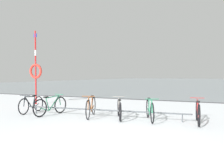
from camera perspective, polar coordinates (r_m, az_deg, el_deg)
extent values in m
cube|color=silver|center=(4.30, -10.39, -19.85)|extent=(80.00, 22.00, 0.08)
cube|color=gray|center=(69.37, 21.20, 0.66)|extent=(80.00, 110.00, 0.08)
cube|color=#47474C|center=(14.58, 14.23, -4.18)|extent=(80.00, 0.50, 0.05)
cylinder|color=#4C5156|center=(8.59, -2.58, -6.48)|extent=(6.38, 0.60, 0.05)
cylinder|color=#4C5156|center=(9.98, -18.33, -6.19)|extent=(0.04, 0.04, 0.28)
cylinder|color=#4C5156|center=(8.07, 17.12, -8.14)|extent=(0.04, 0.04, 0.28)
torus|color=black|center=(9.82, -21.13, -5.25)|extent=(0.11, 0.66, 0.66)
torus|color=black|center=(10.61, -17.82, -4.67)|extent=(0.11, 0.66, 0.66)
cylinder|color=#1E2328|center=(10.06, -20.01, -4.38)|extent=(0.09, 0.52, 0.56)
cylinder|color=#1E2328|center=(10.32, -18.93, -4.34)|extent=(0.05, 0.19, 0.50)
cylinder|color=#1E2328|center=(10.10, -19.77, -2.97)|extent=(0.10, 0.64, 0.08)
cylinder|color=#1E2328|center=(10.45, -18.48, -5.19)|extent=(0.08, 0.43, 0.18)
cylinder|color=#1E2328|center=(9.83, -21.01, -4.11)|extent=(0.05, 0.11, 0.39)
cube|color=black|center=(10.35, -18.71, -2.74)|extent=(0.10, 0.21, 0.05)
cylinder|color=#1E2328|center=(9.84, -20.90, -2.69)|extent=(0.46, 0.07, 0.02)
torus|color=black|center=(9.82, -12.72, -5.08)|extent=(0.14, 0.68, 0.68)
torus|color=black|center=(9.06, -17.51, -5.73)|extent=(0.14, 0.68, 0.68)
cylinder|color=#2D8C60|center=(9.55, -14.20, -4.56)|extent=(0.11, 0.57, 0.58)
cylinder|color=#2D8C60|center=(9.31, -15.75, -4.90)|extent=(0.06, 0.20, 0.51)
cylinder|color=#2D8C60|center=(9.47, -14.56, -3.09)|extent=(0.13, 0.71, 0.08)
cylinder|color=#2D8C60|center=(9.23, -16.42, -6.06)|extent=(0.10, 0.48, 0.19)
cylinder|color=#2D8C60|center=(9.76, -12.90, -3.95)|extent=(0.05, 0.12, 0.40)
cube|color=black|center=(9.22, -16.14, -3.15)|extent=(0.11, 0.21, 0.05)
cylinder|color=#2D8C60|center=(9.71, -13.08, -2.51)|extent=(0.46, 0.08, 0.02)
torus|color=black|center=(8.20, -6.00, -6.37)|extent=(0.24, 0.69, 0.71)
torus|color=black|center=(9.26, -4.60, -5.39)|extent=(0.24, 0.69, 0.71)
cylinder|color=brown|center=(8.53, -5.51, -5.16)|extent=(0.20, 0.56, 0.60)
cylinder|color=brown|center=(8.87, -5.05, -5.04)|extent=(0.09, 0.20, 0.54)
cylinder|color=brown|center=(8.58, -5.41, -3.34)|extent=(0.24, 0.69, 0.09)
cylinder|color=brown|center=(9.05, -4.87, -6.08)|extent=(0.17, 0.46, 0.19)
cylinder|color=brown|center=(8.21, -5.95, -4.88)|extent=(0.07, 0.12, 0.43)
cube|color=black|center=(8.92, -4.96, -3.03)|extent=(0.14, 0.21, 0.05)
cylinder|color=brown|center=(8.22, -5.89, -3.05)|extent=(0.45, 0.16, 0.02)
torus|color=black|center=(8.87, 1.65, -5.88)|extent=(0.32, 0.62, 0.66)
torus|color=black|center=(7.83, 2.06, -6.94)|extent=(0.32, 0.62, 0.66)
cylinder|color=gray|center=(8.51, 1.77, -5.43)|extent=(0.26, 0.51, 0.55)
cylinder|color=gray|center=(8.18, 1.90, -5.90)|extent=(0.11, 0.19, 0.49)
cylinder|color=gray|center=(8.41, 1.80, -3.87)|extent=(0.32, 0.64, 0.08)
cylinder|color=gray|center=(8.06, 1.96, -7.22)|extent=(0.22, 0.43, 0.18)
cylinder|color=gray|center=(8.80, 1.66, -4.69)|extent=(0.08, 0.12, 0.39)
cube|color=black|center=(8.07, 1.94, -4.00)|extent=(0.16, 0.22, 0.05)
cylinder|color=gray|center=(8.74, 1.68, -3.16)|extent=(0.43, 0.21, 0.02)
torus|color=black|center=(7.59, 9.98, -7.18)|extent=(0.29, 0.65, 0.68)
torus|color=black|center=(8.67, 8.91, -6.01)|extent=(0.29, 0.65, 0.68)
cylinder|color=#2D8C60|center=(7.92, 9.60, -5.87)|extent=(0.24, 0.55, 0.58)
cylinder|color=#2D8C60|center=(8.28, 9.25, -5.70)|extent=(0.11, 0.20, 0.52)
cylinder|color=#2D8C60|center=(7.97, 9.53, -3.98)|extent=(0.30, 0.68, 0.08)
cylinder|color=#2D8C60|center=(8.45, 9.11, -6.75)|extent=(0.21, 0.46, 0.19)
cylinder|color=#2D8C60|center=(7.60, 9.94, -5.63)|extent=(0.08, 0.12, 0.41)
cube|color=black|center=(8.32, 9.19, -3.62)|extent=(0.15, 0.22, 0.05)
cylinder|color=#2D8C60|center=(7.61, 9.91, -3.71)|extent=(0.44, 0.19, 0.02)
torus|color=black|center=(8.54, 20.39, -6.21)|extent=(0.12, 0.69, 0.69)
torus|color=black|center=(7.52, 20.82, -7.35)|extent=(0.12, 0.69, 0.69)
cylinder|color=#B22D2D|center=(8.19, 20.53, -5.71)|extent=(0.09, 0.55, 0.58)
cylinder|color=#B22D2D|center=(7.86, 20.66, -6.22)|extent=(0.05, 0.19, 0.52)
cylinder|color=#B22D2D|center=(8.09, 20.58, -4.01)|extent=(0.10, 0.68, 0.08)
cylinder|color=#B22D2D|center=(7.75, 20.71, -7.65)|extent=(0.08, 0.46, 0.19)
cylinder|color=#B22D2D|center=(8.48, 20.42, -4.92)|extent=(0.05, 0.12, 0.41)
cube|color=black|center=(7.75, 20.73, -4.15)|extent=(0.10, 0.21, 0.05)
cylinder|color=#B22D2D|center=(8.41, 20.46, -3.26)|extent=(0.46, 0.07, 0.02)
cylinder|color=red|center=(13.22, -18.48, 3.91)|extent=(0.08, 0.08, 4.00)
cylinder|color=white|center=(13.27, -18.52, 7.36)|extent=(0.09, 0.09, 0.30)
torus|color=red|center=(13.22, -18.47, 3.04)|extent=(0.82, 0.13, 0.82)
cube|color=navy|center=(13.40, -18.57, 11.41)|extent=(0.20, 0.03, 0.20)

